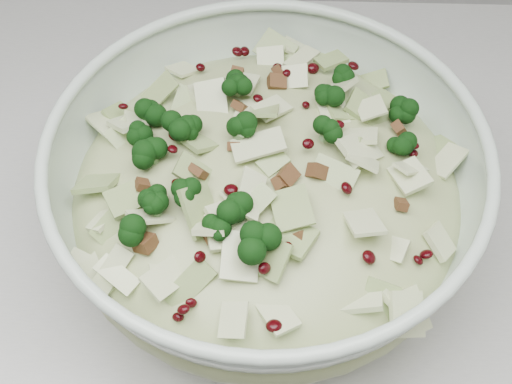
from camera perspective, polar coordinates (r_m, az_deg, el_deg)
mixing_bowl at (r=0.63m, az=0.81°, el=-0.40°), size 0.48×0.48×0.15m
salad at (r=0.61m, az=0.84°, el=0.94°), size 0.45×0.45×0.15m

